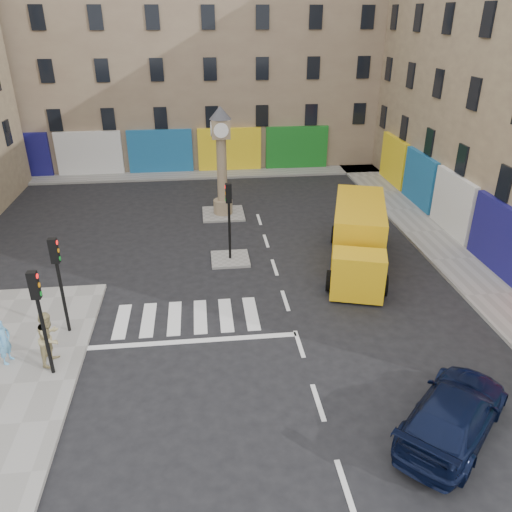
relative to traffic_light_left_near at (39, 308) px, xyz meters
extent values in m
plane|color=black|center=(8.30, -0.20, -2.62)|extent=(120.00, 120.00, 0.00)
cube|color=gray|center=(17.00, 9.80, -2.55)|extent=(2.60, 30.00, 0.15)
cube|color=gray|center=(4.30, 22.00, -2.55)|extent=(32.00, 2.40, 0.15)
cube|color=gray|center=(6.30, 7.80, -2.56)|extent=(1.80, 1.80, 0.12)
cube|color=gray|center=(6.30, 13.80, -2.56)|extent=(2.40, 2.40, 0.12)
cube|color=#8E795E|center=(4.30, 27.80, 5.88)|extent=(32.00, 10.00, 17.00)
cylinder|color=black|center=(0.00, 0.00, -1.07)|extent=(0.12, 0.12, 2.80)
cube|color=black|center=(0.00, 0.00, 0.78)|extent=(0.28, 0.22, 0.90)
cylinder|color=black|center=(0.00, 2.40, -1.07)|extent=(0.12, 0.12, 2.80)
cube|color=black|center=(0.00, 2.40, 0.78)|extent=(0.28, 0.22, 0.90)
cylinder|color=black|center=(6.30, 7.80, -1.10)|extent=(0.12, 0.12, 2.80)
cube|color=black|center=(6.30, 7.80, 0.75)|extent=(0.28, 0.22, 0.90)
cylinder|color=#9B8665|center=(6.30, 13.80, -2.10)|extent=(1.10, 1.10, 0.80)
cylinder|color=#9B8665|center=(6.30, 13.80, 0.10)|extent=(0.56, 0.56, 3.60)
cube|color=#9B8665|center=(6.30, 13.80, 2.40)|extent=(1.00, 1.00, 1.00)
cylinder|color=white|center=(6.30, 13.28, 2.40)|extent=(0.80, 0.06, 0.80)
cone|color=#333338|center=(6.30, 13.80, 3.25)|extent=(1.20, 1.20, 0.70)
imported|color=black|center=(11.75, -3.79, -1.91)|extent=(4.85, 4.83, 1.41)
cube|color=gold|center=(12.44, 7.61, -1.21)|extent=(3.73, 5.83, 2.59)
cube|color=gold|center=(11.26, 3.73, -1.55)|extent=(2.44, 1.92, 1.91)
cube|color=black|center=(11.24, 3.67, -1.10)|extent=(2.13, 1.53, 0.79)
cylinder|color=black|center=(10.31, 4.49, -2.17)|extent=(0.53, 0.94, 0.90)
cylinder|color=black|center=(12.47, 3.83, -2.17)|extent=(0.53, 0.94, 0.90)
cylinder|color=black|center=(11.75, 9.23, -2.17)|extent=(0.53, 0.94, 0.90)
cylinder|color=black|center=(13.91, 8.57, -2.17)|extent=(0.53, 0.94, 0.90)
imported|color=#60A8DC|center=(-1.62, 0.76, -1.66)|extent=(0.51, 0.67, 1.62)
imported|color=tan|center=(-0.10, 0.58, -1.51)|extent=(0.95, 1.09, 1.92)
camera|label=1|loc=(5.08, -13.58, 8.07)|focal=35.00mm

